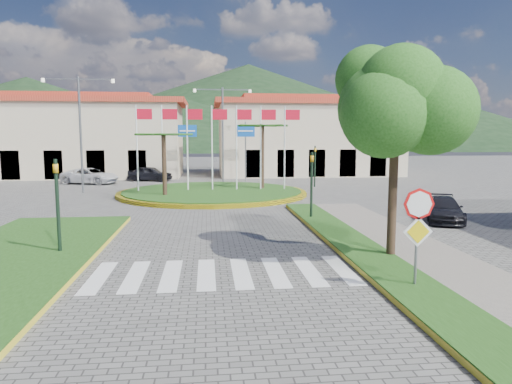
{
  "coord_description": "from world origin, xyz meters",
  "views": [
    {
      "loc": [
        -0.33,
        -8.78,
        3.92
      ],
      "look_at": [
        1.46,
        8.0,
        1.86
      ],
      "focal_mm": 32.0,
      "sensor_mm": 36.0,
      "label": 1
    }
  ],
  "objects": [
    {
      "name": "street_lamp_west",
      "position": [
        -9.0,
        24.0,
        4.5
      ],
      "size": [
        4.8,
        0.16,
        8.0
      ],
      "color": "slate",
      "rests_on": "ground"
    },
    {
      "name": "white_van",
      "position": [
        -10.07,
        30.31,
        0.65
      ],
      "size": [
        5.16,
        3.61,
        1.31
      ],
      "primitive_type": "imported",
      "rotation": [
        0.0,
        0.0,
        1.23
      ],
      "color": "silver",
      "rests_on": "ground"
    },
    {
      "name": "building_right",
      "position": [
        10.0,
        38.0,
        3.9
      ],
      "size": [
        19.08,
        9.54,
        8.05
      ],
      "color": "beige",
      "rests_on": "ground"
    },
    {
      "name": "median_left",
      "position": [
        -6.5,
        6.0,
        0.09
      ],
      "size": [
        5.0,
        14.0,
        0.18
      ],
      "primitive_type": "cube",
      "color": "#1E4413",
      "rests_on": "ground"
    },
    {
      "name": "verge_right",
      "position": [
        4.8,
        2.0,
        0.09
      ],
      "size": [
        1.6,
        28.0,
        0.18
      ],
      "primitive_type": "cube",
      "color": "#1E4413",
      "rests_on": "ground"
    },
    {
      "name": "deciduous_tree",
      "position": [
        5.5,
        5.0,
        5.18
      ],
      "size": [
        3.6,
        3.6,
        6.8
      ],
      "color": "black",
      "rests_on": "ground"
    },
    {
      "name": "car_side_right",
      "position": [
        10.57,
        11.14,
        0.56
      ],
      "size": [
        2.82,
        4.14,
        1.11
      ],
      "primitive_type": "imported",
      "rotation": [
        0.0,
        0.0,
        -0.36
      ],
      "color": "black",
      "rests_on": "ground"
    },
    {
      "name": "hill_near_back",
      "position": [
        -10.0,
        130.0,
        8.0
      ],
      "size": [
        110.0,
        110.0,
        16.0
      ],
      "primitive_type": "cone",
      "color": "black",
      "rests_on": "ground"
    },
    {
      "name": "car_dark_b",
      "position": [
        6.99,
        34.81,
        0.66
      ],
      "size": [
        4.12,
        1.86,
        1.31
      ],
      "primitive_type": "imported",
      "rotation": [
        0.0,
        0.0,
        1.45
      ],
      "color": "black",
      "rests_on": "ground"
    },
    {
      "name": "traffic_light_right",
      "position": [
        4.5,
        12.0,
        1.94
      ],
      "size": [
        0.15,
        0.18,
        3.2
      ],
      "color": "black",
      "rests_on": "ground"
    },
    {
      "name": "ground",
      "position": [
        0.0,
        0.0,
        0.0
      ],
      "size": [
        160.0,
        160.0,
        0.0
      ],
      "primitive_type": "plane",
      "color": "#5A5855",
      "rests_on": "ground"
    },
    {
      "name": "hill_far_mid",
      "position": [
        15.0,
        160.0,
        15.0
      ],
      "size": [
        180.0,
        180.0,
        30.0
      ],
      "primitive_type": "cone",
      "color": "black",
      "rests_on": "ground"
    },
    {
      "name": "building_left",
      "position": [
        -14.0,
        38.0,
        3.9
      ],
      "size": [
        23.32,
        9.54,
        8.05
      ],
      "color": "beige",
      "rests_on": "ground"
    },
    {
      "name": "direction_sign_east",
      "position": [
        3.0,
        30.97,
        3.53
      ],
      "size": [
        1.6,
        0.14,
        5.2
      ],
      "color": "slate",
      "rests_on": "ground"
    },
    {
      "name": "car_dark_a",
      "position": [
        -5.39,
        32.25,
        0.66
      ],
      "size": [
        4.15,
        2.53,
        1.32
      ],
      "primitive_type": "imported",
      "rotation": [
        0.0,
        0.0,
        1.3
      ],
      "color": "black",
      "rests_on": "ground"
    },
    {
      "name": "traffic_light_left",
      "position": [
        -5.2,
        6.5,
        1.94
      ],
      "size": [
        0.15,
        0.18,
        3.2
      ],
      "color": "black",
      "rests_on": "ground"
    },
    {
      "name": "direction_sign_west",
      "position": [
        -2.0,
        30.97,
        3.53
      ],
      "size": [
        1.6,
        0.14,
        5.2
      ],
      "color": "slate",
      "rests_on": "ground"
    },
    {
      "name": "street_lamp_centre",
      "position": [
        1.0,
        30.0,
        4.5
      ],
      "size": [
        4.8,
        0.16,
        8.0
      ],
      "color": "slate",
      "rests_on": "ground"
    },
    {
      "name": "hill_far_east",
      "position": [
        70.0,
        135.0,
        9.0
      ],
      "size": [
        120.0,
        120.0,
        18.0
      ],
      "primitive_type": "cone",
      "color": "black",
      "rests_on": "ground"
    },
    {
      "name": "hill_far_west",
      "position": [
        -55.0,
        140.0,
        11.0
      ],
      "size": [
        140.0,
        140.0,
        22.0
      ],
      "primitive_type": "cone",
      "color": "black",
      "rests_on": "ground"
    },
    {
      "name": "sidewalk_right",
      "position": [
        6.0,
        2.0,
        0.07
      ],
      "size": [
        4.0,
        28.0,
        0.15
      ],
      "primitive_type": "cube",
      "color": "gray",
      "rests_on": "ground"
    },
    {
      "name": "roundabout_island",
      "position": [
        0.0,
        22.0,
        0.18
      ],
      "size": [
        12.7,
        12.7,
        6.0
      ],
      "color": "yellow",
      "rests_on": "ground"
    },
    {
      "name": "traffic_light_far",
      "position": [
        8.0,
        26.0,
        1.94
      ],
      "size": [
        0.18,
        0.15,
        3.2
      ],
      "color": "black",
      "rests_on": "ground"
    },
    {
      "name": "crosswalk",
      "position": [
        0.0,
        4.0,
        0.01
      ],
      "size": [
        8.0,
        3.0,
        0.01
      ],
      "primitive_type": "cube",
      "color": "silver",
      "rests_on": "ground"
    },
    {
      "name": "stop_sign",
      "position": [
        4.9,
        1.96,
        1.79
      ],
      "size": [
        0.8,
        0.11,
        2.65
      ],
      "color": "slate",
      "rests_on": "ground"
    }
  ]
}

